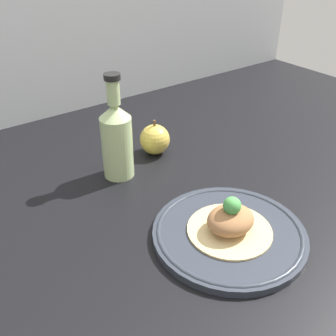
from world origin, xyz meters
TOP-DOWN VIEW (x-y plane):
  - ground_plane at (0.00, 0.00)cm, footprint 180.00×110.00cm
  - plate at (-4.35, -17.92)cm, footprint 27.99×27.99cm
  - plated_food at (-4.35, -17.92)cm, footprint 15.40×15.40cm
  - cider_bottle at (-9.73, 12.37)cm, footprint 6.84×6.84cm
  - apple at (2.56, 15.83)cm, footprint 7.45×7.45cm

SIDE VIEW (x-z plane):
  - ground_plane at x=0.00cm, z-range -4.00..0.00cm
  - plate at x=-4.35cm, z-range 0.05..1.73cm
  - plated_food at x=-4.35cm, z-range 0.03..7.38cm
  - apple at x=2.56cm, z-range -0.71..8.17cm
  - cider_bottle at x=-9.73cm, z-range -2.47..21.13cm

